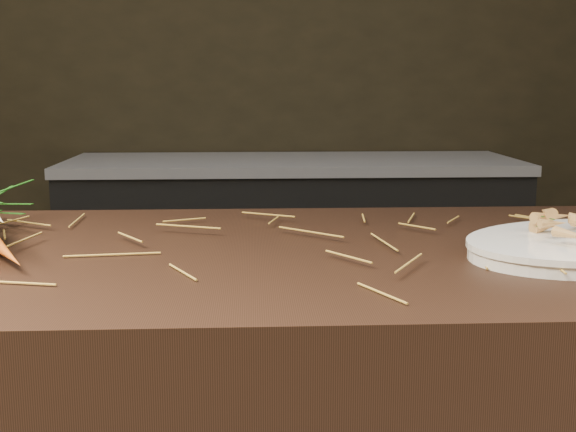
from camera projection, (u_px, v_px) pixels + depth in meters
name	position (u px, v px, depth m)	size (l,w,h in m)	color
back_counter	(292.00, 259.00, 3.01)	(1.82, 0.62, 0.84)	black
straw_bedding	(161.00, 244.00, 1.06)	(1.40, 0.60, 0.02)	#AA8A2D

